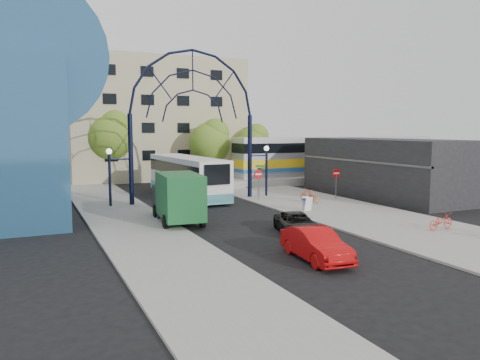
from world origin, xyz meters
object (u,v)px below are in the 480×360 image
sandwich_board (307,202)px  city_bus (187,176)px  bike_far_a (441,221)px  train_car (338,155)px  street_name_sign (259,174)px  tree_north_b (110,135)px  tree_north_a (211,141)px  black_suv (296,223)px  bike_near_b (307,195)px  tree_north_c (253,143)px  red_sedan (316,244)px  gateway_arch (193,95)px  do_not_enter_sign (336,176)px  bike_near_a (311,197)px  stop_sign (258,177)px  green_truck (177,198)px

sandwich_board → city_bus: size_ratio=0.08×
bike_far_a → train_car: bearing=-28.9°
street_name_sign → tree_north_b: (-9.08, 17.33, 3.14)m
tree_north_a → black_suv: bearing=-100.5°
bike_near_b → tree_north_c: bearing=71.9°
bike_far_a → red_sedan: bearing=96.1°
gateway_arch → do_not_enter_sign: size_ratio=5.50×
train_car → tree_north_c: 9.95m
tree_north_c → bike_near_a: (-4.23, -18.95, -3.71)m
gateway_arch → tree_north_b: gateway_arch is taller
bike_near_a → bike_far_a: bike_far_a is taller
train_car → city_bus: (-19.64, -5.19, -1.09)m
sandwich_board → train_car: (14.40, 16.02, 2.16)m
street_name_sign → bike_near_a: 4.78m
train_car → bike_far_a: bearing=-114.0°
stop_sign → tree_north_b: bearing=115.8°
tree_north_a → bike_near_b: bearing=-84.3°
gateway_arch → tree_north_c: gateway_arch is taller
sandwich_board → city_bus: bearing=115.8°
stop_sign → red_sedan: (-5.44, -16.42, -1.27)m
tree_north_b → city_bus: bearing=-72.1°
tree_north_c → green_truck: 26.90m
tree_north_c → black_suv: bearing=-111.4°
train_car → sandwich_board: bearing=-131.9°
tree_north_c → black_suv: size_ratio=1.54×
tree_north_b → bike_far_a: 35.24m
train_car → bike_near_a: size_ratio=14.88×
sandwich_board → green_truck: bearing=177.7°
gateway_arch → tree_north_a: bearing=62.8°
train_car → tree_north_a: 14.52m
do_not_enter_sign → bike_near_a: size_ratio=1.47×
gateway_arch → bike_near_b: gateway_arch is taller
do_not_enter_sign → street_name_sign: (-5.80, 2.60, 0.15)m
train_car → tree_north_a: bearing=164.2°
tree_north_a → street_name_sign: bearing=-94.0°
do_not_enter_sign → tree_north_c: size_ratio=0.38×
train_car → bike_near_a: bearing=-132.9°
tree_north_b → green_truck: bearing=-89.6°
black_suv → bike_far_a: black_suv is taller
sandwich_board → tree_north_b: size_ratio=0.12×
do_not_enter_sign → train_car: train_car is taller
city_bus → bike_far_a: city_bus is taller
tree_north_a → bike_near_b: 17.11m
do_not_enter_sign → sandwich_board: size_ratio=2.51×
street_name_sign → red_sedan: size_ratio=0.64×
stop_sign → sandwich_board: stop_sign is taller
tree_north_c → city_bus: 16.37m
train_car → city_bus: 20.34m
tree_north_a → gateway_arch: bearing=-117.2°
street_name_sign → bike_near_b: size_ratio=1.60×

